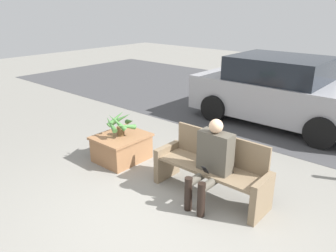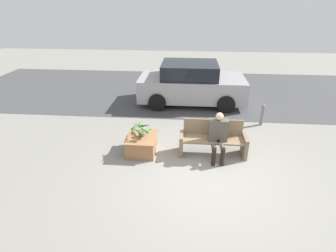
% 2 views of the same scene
% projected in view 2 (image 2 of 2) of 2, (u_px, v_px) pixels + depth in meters
% --- Properties ---
extents(ground_plane, '(30.00, 30.00, 0.00)m').
position_uv_depth(ground_plane, '(206.00, 175.00, 5.93)').
color(ground_plane, gray).
extents(road_surface, '(20.00, 6.00, 0.01)m').
position_uv_depth(road_surface, '(199.00, 91.00, 11.22)').
color(road_surface, '#424244').
rests_on(road_surface, ground_plane).
extents(bench, '(1.67, 0.52, 0.87)m').
position_uv_depth(bench, '(213.00, 139.00, 6.60)').
color(bench, '#7A664C').
rests_on(bench, ground_plane).
extents(person_seated, '(0.46, 0.60, 1.18)m').
position_uv_depth(person_seated, '(218.00, 134.00, 6.32)').
color(person_seated, '#4C473D').
rests_on(person_seated, ground_plane).
extents(planter_box, '(0.75, 0.88, 0.45)m').
position_uv_depth(planter_box, '(142.00, 144.00, 6.72)').
color(planter_box, '#936642').
rests_on(planter_box, ground_plane).
extents(potted_plant, '(0.54, 0.54, 0.44)m').
position_uv_depth(potted_plant, '(141.00, 128.00, 6.52)').
color(potted_plant, brown).
rests_on(potted_plant, planter_box).
extents(parked_car, '(3.84, 1.98, 1.51)m').
position_uv_depth(parked_car, '(191.00, 84.00, 9.69)').
color(parked_car, '#99999E').
rests_on(parked_car, ground_plane).
extents(bollard_post, '(0.10, 0.10, 0.67)m').
position_uv_depth(bollard_post, '(262.00, 114.00, 8.11)').
color(bollard_post, slate).
rests_on(bollard_post, ground_plane).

